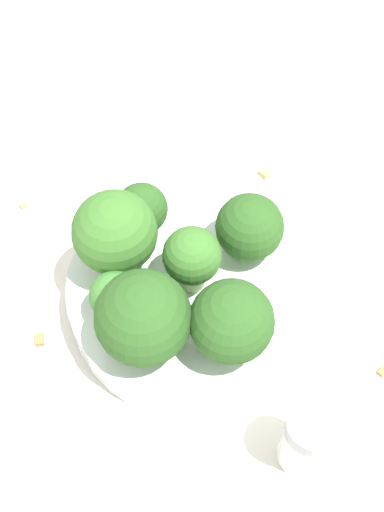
{
  "coord_description": "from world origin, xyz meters",
  "views": [
    {
      "loc": [
        -0.21,
        0.11,
        0.45
      ],
      "look_at": [
        0.0,
        0.0,
        0.07
      ],
      "focal_mm": 50.0,
      "sensor_mm": 36.0,
      "label": 1
    }
  ],
  "objects": [
    {
      "name": "ground_plane",
      "position": [
        0.0,
        0.0,
        0.0
      ],
      "size": [
        3.0,
        3.0,
        0.0
      ],
      "primitive_type": "plane",
      "color": "silver"
    },
    {
      "name": "bowl",
      "position": [
        0.0,
        0.0,
        0.02
      ],
      "size": [
        0.17,
        0.17,
        0.03
      ],
      "primitive_type": "cylinder",
      "color": "silver",
      "rests_on": "ground_plane"
    },
    {
      "name": "broccoli_floret_0",
      "position": [
        -0.03,
        0.05,
        0.07
      ],
      "size": [
        0.06,
        0.06,
        0.07
      ],
      "color": "#8EB770",
      "rests_on": "bowl"
    },
    {
      "name": "broccoli_floret_1",
      "position": [
        0.03,
        0.04,
        0.07
      ],
      "size": [
        0.06,
        0.06,
        0.07
      ],
      "color": "#84AD66",
      "rests_on": "bowl"
    },
    {
      "name": "broccoli_floret_2",
      "position": [
        -0.0,
        0.0,
        0.06
      ],
      "size": [
        0.04,
        0.04,
        0.05
      ],
      "color": "#84AD66",
      "rests_on": "bowl"
    },
    {
      "name": "broccoli_floret_3",
      "position": [
        0.05,
        0.01,
        0.05
      ],
      "size": [
        0.04,
        0.04,
        0.04
      ],
      "color": "#84AD66",
      "rests_on": "bowl"
    },
    {
      "name": "broccoli_floret_4",
      "position": [
        -0.05,
        0.0,
        0.07
      ],
      "size": [
        0.05,
        0.05,
        0.06
      ],
      "color": "#84AD66",
      "rests_on": "bowl"
    },
    {
      "name": "broccoli_floret_5",
      "position": [
        0.01,
        -0.05,
        0.06
      ],
      "size": [
        0.05,
        0.05,
        0.05
      ],
      "color": "#7A9E5B",
      "rests_on": "bowl"
    },
    {
      "name": "broccoli_floret_6",
      "position": [
        -0.0,
        0.05,
        0.06
      ],
      "size": [
        0.03,
        0.03,
        0.04
      ],
      "color": "#84AD66",
      "rests_on": "bowl"
    },
    {
      "name": "pepper_shaker",
      "position": [
        -0.13,
        -0.01,
        0.03
      ],
      "size": [
        0.03,
        0.03,
        0.06
      ],
      "color": "silver",
      "rests_on": "ground_plane"
    },
    {
      "name": "almond_crumb_0",
      "position": [
        0.08,
        -0.1,
        0.0
      ],
      "size": [
        0.01,
        0.01,
        0.01
      ],
      "primitive_type": "cube",
      "rotation": [
        0.0,
        0.0,
        3.38
      ],
      "color": "tan",
      "rests_on": "ground_plane"
    },
    {
      "name": "almond_crumb_1",
      "position": [
        0.02,
        0.11,
        0.0
      ],
      "size": [
        0.01,
        0.01,
        0.01
      ],
      "primitive_type": "cube",
      "rotation": [
        0.0,
        0.0,
        5.96
      ],
      "color": "olive",
      "rests_on": "ground_plane"
    },
    {
      "name": "almond_crumb_2",
      "position": [
        -0.1,
        -0.09,
        0.0
      ],
      "size": [
        0.01,
        0.01,
        0.01
      ],
      "primitive_type": "cube",
      "rotation": [
        0.0,
        0.0,
        1.93
      ],
      "color": "olive",
      "rests_on": "ground_plane"
    },
    {
      "name": "almond_crumb_3",
      "position": [
        0.13,
        0.08,
        0.0
      ],
      "size": [
        0.01,
        0.01,
        0.01
      ],
      "primitive_type": "cube",
      "rotation": [
        0.0,
        0.0,
        1.93
      ],
      "color": "tan",
      "rests_on": "ground_plane"
    }
  ]
}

